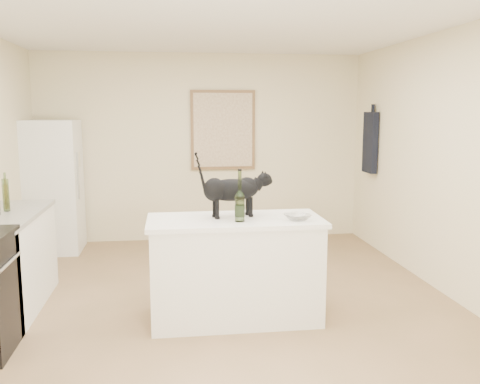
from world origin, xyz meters
The scene contains 18 objects.
floor centered at (0.00, 0.00, 0.00)m, with size 5.50×5.50×0.00m, color #95704F.
ceiling centered at (0.00, 0.00, 2.60)m, with size 5.50×5.50×0.00m, color white.
wall_back centered at (0.00, 2.75, 1.30)m, with size 4.50×4.50×0.00m, color beige.
wall_front centered at (0.00, -2.75, 1.30)m, with size 4.50×4.50×0.00m, color beige.
wall_right centered at (2.25, 0.00, 1.30)m, with size 5.50×5.50×0.00m, color beige.
island_base centered at (0.10, -0.20, 0.43)m, with size 1.44×0.67×0.86m, color white.
island_top centered at (0.10, -0.20, 0.88)m, with size 1.50×0.70×0.04m, color white.
left_cabinets centered at (-1.95, 0.30, 0.43)m, with size 0.60×1.40×0.86m, color white.
left_countertop centered at (-1.95, 0.30, 0.88)m, with size 0.62×1.44×0.04m, color gray.
fridge centered at (-1.95, 2.35, 0.85)m, with size 0.68×0.68×1.70m, color white.
artwork_frame centered at (0.30, 2.72, 1.55)m, with size 0.90×0.03×1.10m, color brown.
artwork_canvas centered at (0.30, 2.70, 1.55)m, with size 0.82×0.00×1.02m, color beige.
hanging_garment centered at (2.19, 2.05, 1.40)m, with size 0.08×0.34×0.80m, color black.
black_cat centered at (0.08, -0.14, 1.11)m, with size 0.61×0.18×0.43m, color black, non-canonical shape.
wine_bottle centered at (0.12, -0.33, 1.09)m, with size 0.08×0.08×0.39m, color #345421.
glass_bowl centered at (0.61, -0.35, 0.93)m, with size 0.22×0.22×0.05m, color silver.
fridge_paper centered at (-1.60, 2.34, 1.20)m, with size 0.01×0.15×0.20m, color silver.
counter_bottle_cluster centered at (-1.97, 0.32, 1.03)m, with size 0.12×0.43×0.30m.
Camera 1 is at (-0.44, -4.52, 1.81)m, focal length 38.77 mm.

